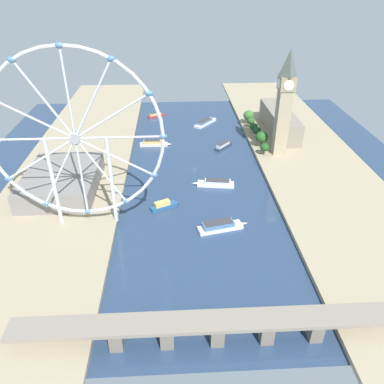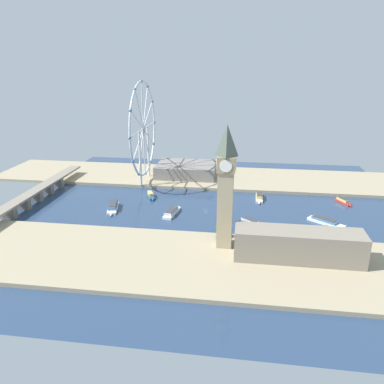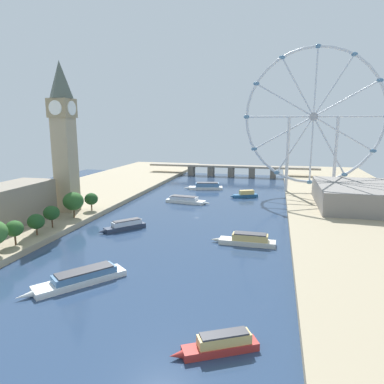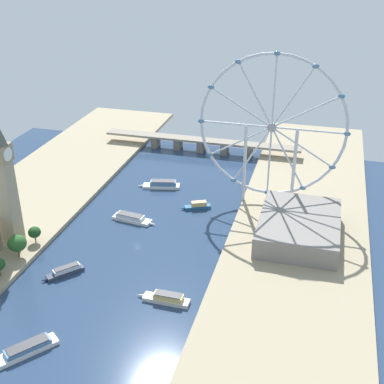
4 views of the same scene
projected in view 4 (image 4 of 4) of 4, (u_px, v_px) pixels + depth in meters
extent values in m
plane|color=navy|center=(137.00, 245.00, 337.52)|extent=(371.53, 371.53, 0.00)
cube|color=tan|center=(1.00, 223.00, 360.44)|extent=(90.00, 520.00, 3.00)
cube|color=tan|center=(294.00, 266.00, 313.26)|extent=(90.00, 520.00, 3.00)
cube|color=tan|center=(7.00, 204.00, 322.53)|extent=(10.87, 10.87, 56.49)
cylinder|color=white|center=(4.00, 149.00, 313.08)|extent=(8.26, 0.50, 8.26)
cylinder|color=white|center=(8.00, 154.00, 305.92)|extent=(0.50, 8.26, 8.26)
cylinder|color=#513823|center=(0.00, 272.00, 301.40)|extent=(0.80, 0.80, 4.61)
cylinder|color=#513823|center=(19.00, 253.00, 319.18)|extent=(0.80, 0.80, 4.97)
ellipsoid|color=#285623|center=(17.00, 243.00, 316.01)|extent=(11.51, 11.51, 10.36)
cylinder|color=#513823|center=(36.00, 239.00, 334.41)|extent=(0.80, 0.80, 4.06)
ellipsoid|color=#1E471E|center=(34.00, 232.00, 332.05)|extent=(8.10, 8.10, 7.29)
torus|color=silver|center=(272.00, 127.00, 359.30)|extent=(103.25, 2.13, 103.25)
cylinder|color=#99999E|center=(272.00, 127.00, 359.30)|extent=(6.07, 3.00, 6.07)
cylinder|color=silver|center=(309.00, 130.00, 353.38)|extent=(50.56, 1.28, 1.28)
cylinder|color=silver|center=(306.00, 112.00, 348.53)|extent=(44.42, 1.28, 26.39)
cylinder|color=silver|center=(293.00, 98.00, 346.56)|extent=(26.39, 1.28, 44.42)
cylinder|color=silver|center=(274.00, 91.00, 348.00)|extent=(1.28, 1.28, 50.56)
cylinder|color=silver|center=(255.00, 95.00, 352.48)|extent=(26.39, 1.28, 44.42)
cylinder|color=silver|center=(241.00, 107.00, 358.78)|extent=(44.42, 1.28, 26.39)
cylinder|color=silver|center=(236.00, 124.00, 365.22)|extent=(50.56, 1.28, 1.28)
cylinder|color=silver|center=(240.00, 141.00, 370.07)|extent=(44.42, 1.28, 26.39)
cylinder|color=silver|center=(252.00, 155.00, 372.04)|extent=(26.39, 1.28, 44.42)
cylinder|color=silver|center=(269.00, 161.00, 370.60)|extent=(1.28, 1.28, 50.56)
cylinder|color=silver|center=(288.00, 158.00, 366.13)|extent=(26.39, 1.28, 44.42)
cylinder|color=silver|center=(302.00, 147.00, 359.82)|extent=(44.42, 1.28, 26.39)
ellipsoid|color=teal|center=(347.00, 134.00, 347.47)|extent=(4.80, 3.20, 3.20)
ellipsoid|color=teal|center=(342.00, 96.00, 337.75)|extent=(4.80, 3.20, 3.20)
ellipsoid|color=teal|center=(316.00, 66.00, 333.82)|extent=(4.80, 3.20, 3.20)
ellipsoid|color=teal|center=(277.00, 53.00, 336.71)|extent=(4.80, 3.20, 3.20)
ellipsoid|color=teal|center=(238.00, 62.00, 345.65)|extent=(4.80, 3.20, 3.20)
ellipsoid|color=teal|center=(211.00, 87.00, 358.25)|extent=(4.80, 3.20, 3.20)
ellipsoid|color=teal|center=(201.00, 121.00, 371.14)|extent=(4.80, 3.20, 3.20)
ellipsoid|color=teal|center=(210.00, 155.00, 380.85)|extent=(4.80, 3.20, 3.20)
ellipsoid|color=teal|center=(234.00, 180.00, 384.79)|extent=(4.80, 3.20, 3.20)
ellipsoid|color=teal|center=(267.00, 192.00, 381.90)|extent=(4.80, 3.20, 3.20)
ellipsoid|color=teal|center=(303.00, 188.00, 372.95)|extent=(4.80, 3.20, 3.20)
ellipsoid|color=teal|center=(332.00, 167.00, 360.35)|extent=(4.80, 3.20, 3.20)
cylinder|color=silver|center=(294.00, 168.00, 368.24)|extent=(2.40, 2.40, 58.54)
cylinder|color=silver|center=(245.00, 163.00, 376.52)|extent=(2.40, 2.40, 58.54)
cube|color=gray|center=(299.00, 227.00, 338.42)|extent=(51.17, 69.35, 14.15)
cube|color=gray|center=(201.00, 140.00, 478.24)|extent=(183.53, 12.47, 2.00)
cube|color=#70685B|center=(156.00, 142.00, 491.34)|extent=(6.00, 11.22, 9.93)
cube|color=#70685B|center=(178.00, 144.00, 486.12)|extent=(6.00, 11.22, 9.93)
cube|color=#70685B|center=(201.00, 146.00, 480.90)|extent=(6.00, 11.22, 9.93)
cube|color=#70685B|center=(225.00, 149.00, 475.68)|extent=(6.00, 11.22, 9.93)
cube|color=#70685B|center=(249.00, 151.00, 470.46)|extent=(6.00, 11.22, 9.93)
cube|color=#2D384C|center=(65.00, 273.00, 307.90)|extent=(18.75, 20.46, 2.35)
cone|color=#2D384C|center=(44.00, 280.00, 301.39)|extent=(4.42, 4.59, 2.35)
cube|color=silver|center=(67.00, 269.00, 307.38)|extent=(13.96, 15.12, 2.46)
cube|color=#38383D|center=(66.00, 267.00, 306.72)|extent=(12.74, 13.76, 0.46)
cube|color=white|center=(25.00, 351.00, 250.12)|extent=(26.28, 30.02, 2.15)
cube|color=teal|center=(28.00, 347.00, 249.99)|extent=(18.97, 21.33, 2.22)
cube|color=#38383D|center=(27.00, 344.00, 249.39)|extent=(17.35, 19.42, 0.46)
cube|color=#235684|center=(198.00, 207.00, 381.88)|extent=(19.36, 12.73, 2.40)
cone|color=#235684|center=(183.00, 208.00, 380.12)|extent=(4.13, 3.64, 2.40)
cube|color=#DBB766|center=(199.00, 204.00, 380.78)|extent=(11.82, 8.58, 3.22)
cube|color=white|center=(132.00, 219.00, 365.63)|extent=(29.24, 11.97, 2.18)
cone|color=white|center=(153.00, 224.00, 359.76)|extent=(5.37, 2.89, 2.18)
cube|color=silver|center=(130.00, 216.00, 365.11)|extent=(20.77, 9.50, 2.42)
cube|color=#38383D|center=(130.00, 214.00, 364.49)|extent=(18.74, 8.90, 0.38)
cube|color=beige|center=(166.00, 300.00, 285.03)|extent=(26.25, 7.05, 2.33)
cone|color=beige|center=(140.00, 295.00, 288.79)|extent=(4.74, 2.40, 2.33)
cube|color=#DBB766|center=(168.00, 297.00, 283.54)|extent=(16.44, 5.84, 2.93)
cube|color=#38383D|center=(168.00, 294.00, 282.77)|extent=(14.80, 5.55, 0.49)
cube|color=white|center=(161.00, 186.00, 413.88)|extent=(30.26, 14.50, 2.22)
cone|color=white|center=(140.00, 186.00, 414.50)|extent=(5.61, 3.33, 2.22)
cube|color=teal|center=(163.00, 183.00, 412.61)|extent=(21.40, 11.26, 3.26)
cube|color=#38383D|center=(163.00, 181.00, 411.76)|extent=(19.34, 10.49, 0.53)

